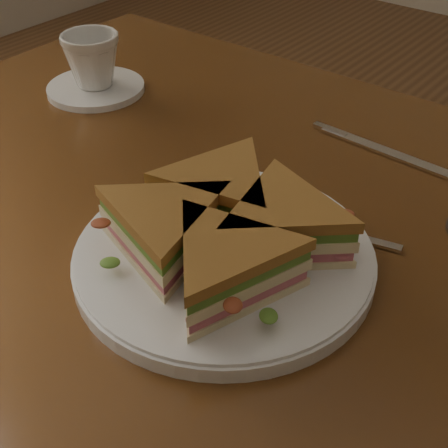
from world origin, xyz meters
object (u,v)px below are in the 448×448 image
object	(u,v)px
sandwich_wedges	(224,228)
spoon	(277,216)
table	(257,291)
knife	(379,150)
plate	(224,257)
coffee_cup	(92,60)
saucer	(96,88)

from	to	relation	value
sandwich_wedges	spoon	distance (m)	0.10
table	knife	bearing A→B (deg)	82.34
table	plate	xyz separation A→B (m)	(0.01, -0.07, 0.11)
spoon	knife	bearing A→B (deg)	70.10
table	spoon	size ratio (longest dim) A/B	6.65
spoon	coffee_cup	distance (m)	0.41
plate	knife	xyz separation A→B (m)	(0.02, 0.30, -0.01)
saucer	coffee_cup	world-z (taller)	coffee_cup
sandwich_wedges	knife	xyz separation A→B (m)	(0.02, 0.30, -0.04)
knife	table	bearing A→B (deg)	-94.83
plate	spoon	world-z (taller)	plate
plate	sandwich_wedges	bearing A→B (deg)	-69.44
spoon	saucer	distance (m)	0.41
plate	saucer	bearing A→B (deg)	154.07
table	knife	xyz separation A→B (m)	(0.03, 0.22, 0.10)
table	plate	world-z (taller)	plate
table	sandwich_wedges	size ratio (longest dim) A/B	4.01
sandwich_wedges	saucer	size ratio (longest dim) A/B	2.06
spoon	coffee_cup	world-z (taller)	coffee_cup
sandwich_wedges	knife	world-z (taller)	sandwich_wedges
table	saucer	bearing A→B (deg)	162.96
knife	saucer	size ratio (longest dim) A/B	1.48
sandwich_wedges	saucer	xyz separation A→B (m)	(-0.40, 0.19, -0.04)
knife	coffee_cup	world-z (taller)	coffee_cup
coffee_cup	plate	bearing A→B (deg)	-37.23
table	plate	size ratio (longest dim) A/B	4.01
spoon	saucer	world-z (taller)	same
plate	coffee_cup	world-z (taller)	coffee_cup
spoon	saucer	xyz separation A→B (m)	(-0.40, 0.10, 0.00)
table	knife	distance (m)	0.25
sandwich_wedges	coffee_cup	world-z (taller)	coffee_cup
sandwich_wedges	plate	bearing A→B (deg)	110.56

